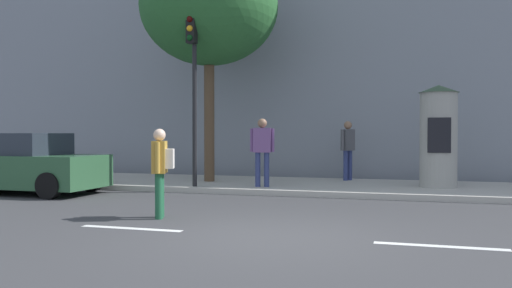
% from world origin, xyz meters
% --- Properties ---
extents(ground_plane, '(80.00, 80.00, 0.00)m').
position_xyz_m(ground_plane, '(0.00, 0.00, 0.00)').
color(ground_plane, '#38383A').
extents(sidewalk_curb, '(36.00, 4.00, 0.15)m').
position_xyz_m(sidewalk_curb, '(0.00, 7.00, 0.07)').
color(sidewalk_curb, '#B2ADA3').
rests_on(sidewalk_curb, ground_plane).
extents(lane_markings, '(25.80, 0.16, 0.01)m').
position_xyz_m(lane_markings, '(-0.00, 0.00, 0.00)').
color(lane_markings, silver).
rests_on(lane_markings, ground_plane).
extents(building_backdrop, '(36.00, 5.00, 11.58)m').
position_xyz_m(building_backdrop, '(0.00, 12.00, 5.79)').
color(building_backdrop, gray).
rests_on(building_backdrop, ground_plane).
extents(traffic_light, '(0.24, 0.45, 4.52)m').
position_xyz_m(traffic_light, '(-3.57, 5.24, 3.18)').
color(traffic_light, black).
rests_on(traffic_light, sidewalk_curb).
extents(poster_column, '(1.04, 1.04, 2.68)m').
position_xyz_m(poster_column, '(2.64, 7.03, 1.51)').
color(poster_column, '#9E9B93').
rests_on(poster_column, sidewalk_curb).
extents(street_tree, '(4.05, 4.05, 6.85)m').
position_xyz_m(street_tree, '(-3.75, 6.85, 5.26)').
color(street_tree, brown).
rests_on(street_tree, sidewalk_curb).
extents(pedestrian_with_bag, '(0.48, 0.58, 1.65)m').
position_xyz_m(pedestrian_with_bag, '(-2.42, 1.11, 0.98)').
color(pedestrian_with_bag, '#1E5938').
rests_on(pedestrian_with_bag, ground_plane).
extents(pedestrian_with_backpack, '(0.41, 0.50, 1.78)m').
position_xyz_m(pedestrian_with_backpack, '(0.12, 8.34, 1.19)').
color(pedestrian_with_backpack, navy).
rests_on(pedestrian_with_backpack, sidewalk_curb).
extents(pedestrian_near_pole, '(0.64, 0.43, 1.80)m').
position_xyz_m(pedestrian_near_pole, '(-1.81, 5.75, 1.24)').
color(pedestrian_near_pole, navy).
rests_on(pedestrian_near_pole, sidewalk_curb).
extents(parked_car_red, '(4.19, 1.97, 1.57)m').
position_xyz_m(parked_car_red, '(-7.77, 3.78, 0.75)').
color(parked_car_red, '#2D5938').
rests_on(parked_car_red, ground_plane).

